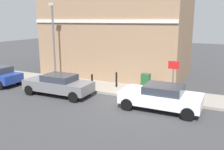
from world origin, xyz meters
name	(u,v)px	position (x,y,z in m)	size (l,w,h in m)	color
ground	(129,102)	(0.00, 0.00, 0.00)	(80.00, 80.00, 0.00)	#38383A
sidewalk	(65,82)	(1.93, 6.00, 0.07)	(2.53, 30.00, 0.15)	gray
corner_building	(117,31)	(6.56, 3.73, 3.71)	(6.83, 11.45, 7.42)	#937256
car_white	(161,97)	(-0.47, -1.97, 0.72)	(1.99, 4.21, 1.36)	silver
car_grey	(58,84)	(-0.71, 4.52, 0.71)	(1.82, 4.44, 1.34)	slate
utility_cabinet	(146,83)	(2.04, -0.31, 0.68)	(0.46, 0.61, 1.15)	#1E4C28
bollard_near_cabinet	(116,79)	(2.14, 1.81, 0.70)	(0.14, 0.14, 1.04)	black
bollard_far_kerb	(92,81)	(0.92, 3.02, 0.70)	(0.14, 0.14, 1.04)	black
street_sign	(173,74)	(0.94, -2.25, 1.66)	(0.08, 0.60, 2.30)	#59595B
lamppost	(54,39)	(1.95, 6.86, 3.30)	(0.20, 0.44, 5.72)	#59595B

